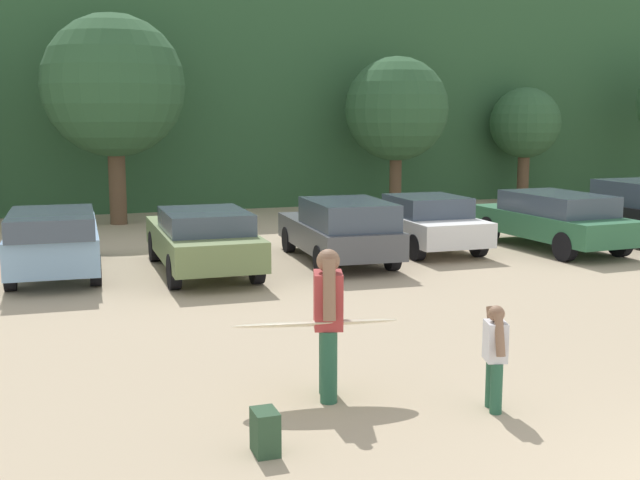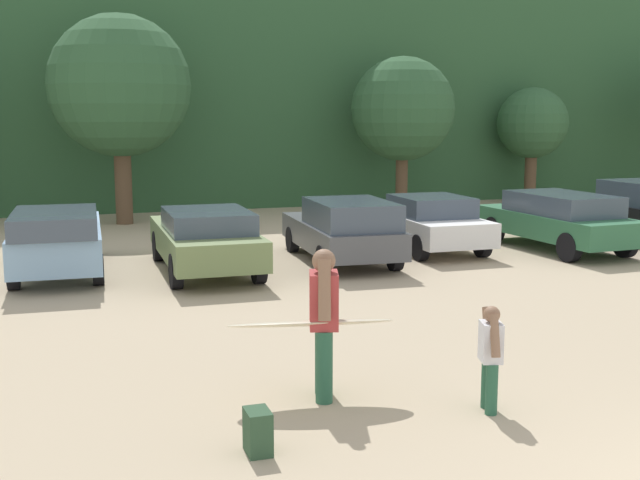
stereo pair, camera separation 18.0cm
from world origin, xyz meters
name	(u,v)px [view 1 (the left image)]	position (x,y,z in m)	size (l,w,h in m)	color
hillside_ridge	(192,97)	(0.00, 29.30, 4.09)	(108.00, 12.00, 8.19)	#2D5633
tree_far_right	(114,86)	(-3.90, 20.66, 4.19)	(4.30, 4.30, 6.37)	brown
tree_ridge_back	(396,109)	(5.66, 21.09, 3.53)	(3.60, 3.60, 5.34)	brown
tree_center	(525,124)	(11.52, 22.08, 3.00)	(2.69, 2.69, 4.38)	brown
parked_car_sky_blue	(54,239)	(-5.89, 12.90, 0.79)	(1.94, 4.84, 1.45)	#84ADD1
parked_car_olive_green	(202,238)	(-2.89, 12.23, 0.75)	(1.92, 4.81, 1.38)	#6B7F4C
parked_car_dark_gray	(341,229)	(0.31, 12.34, 0.78)	(2.01, 4.47, 1.48)	#4C4F54
parked_car_white	(424,222)	(2.89, 13.28, 0.71)	(1.86, 4.06, 1.37)	white
parked_car_forest_green	(553,218)	(5.98, 12.29, 0.78)	(2.04, 4.70, 1.43)	#2D6642
parked_car_black	(635,210)	(8.87, 12.74, 0.83)	(1.99, 4.77, 1.63)	black
person_adult	(328,315)	(-2.93, 4.15, 1.02)	(0.45, 0.81, 1.81)	#26593F
person_child	(495,351)	(-1.27, 3.15, 0.70)	(0.30, 0.61, 1.23)	#26593F
surfboard_cream	(315,323)	(-3.07, 4.22, 0.91)	(2.07, 0.90, 0.21)	beige
backpack_dropped	(265,432)	(-4.06, 2.86, 0.22)	(0.24, 0.34, 0.45)	#2D4C33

